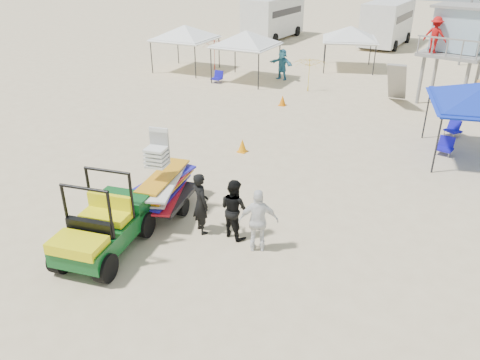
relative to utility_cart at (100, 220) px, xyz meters
The scene contains 20 objects.
ground 1.93m from the utility_cart, ahead, with size 140.00×140.00×0.00m, color beige.
utility_cart is the anchor object (origin of this frame).
surf_trailer 2.34m from the utility_cart, 89.85° to the left, with size 1.77×2.63×2.21m.
man_left 2.55m from the utility_cart, 53.22° to the left, with size 0.62×0.41×1.70m, color black.
man_mid 3.30m from the utility_cart, 43.95° to the left, with size 0.79×0.61×1.62m, color black.
man_right 3.81m from the utility_cart, 32.30° to the left, with size 0.98×0.41×1.67m, color white.
lifeguard_tower 18.72m from the utility_cart, 73.94° to the left, with size 3.13×3.13×4.40m.
canopy_white_a 17.45m from the utility_cart, 107.90° to the left, with size 3.22×3.22×3.18m.
canopy_white_b 19.53m from the utility_cart, 120.05° to the left, with size 3.45×3.45×3.12m.
canopy_white_c 22.34m from the utility_cart, 93.27° to the left, with size 3.95×3.95×3.00m.
umbrella_a 19.60m from the utility_cart, 115.04° to the left, with size 2.04×2.08×1.88m, color red.
umbrella_b 16.23m from the utility_cart, 94.74° to the left, with size 1.91×1.95×1.75m, color yellow.
cone_near 7.33m from the utility_cart, 92.03° to the left, with size 0.34×0.34×0.50m, color #FF9308.
cone_far 13.34m from the utility_cart, 96.28° to the left, with size 0.34×0.34×0.50m, color orange.
beach_chair_a 16.70m from the utility_cart, 112.98° to the left, with size 0.54×0.58×0.64m.
beach_chair_b 12.57m from the utility_cart, 60.10° to the left, with size 0.60×0.65×0.64m.
beach_chair_c 14.52m from the utility_cart, 64.54° to the left, with size 0.73×0.82×0.64m.
rv_far_left 31.67m from the utility_cart, 109.03° to the left, with size 2.64×6.80×3.25m.
rv_mid_left 31.47m from the utility_cart, 92.42° to the left, with size 2.65×6.50×3.25m.
distant_beachgoers 17.15m from the utility_cart, 89.74° to the left, with size 11.75×2.68×1.72m.
Camera 1 is at (6.06, -6.55, 6.78)m, focal length 35.00 mm.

